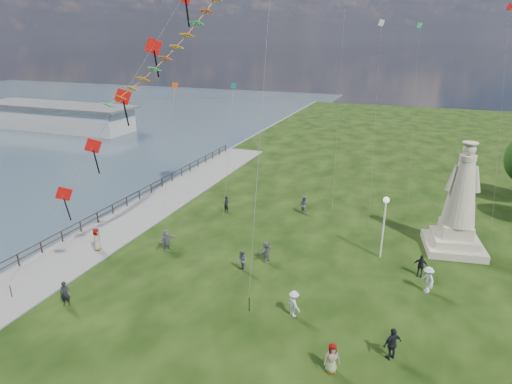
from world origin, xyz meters
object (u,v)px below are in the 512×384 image
at_px(person_5, 167,240).
at_px(person_8, 428,280).
at_px(person_11, 266,252).
at_px(person_9, 420,266).
at_px(person_0, 65,294).
at_px(person_2, 294,304).
at_px(statue, 459,211).
at_px(person_1, 242,261).
at_px(person_3, 392,344).
at_px(person_7, 304,205).
at_px(pier_pavilion, 58,116).
at_px(person_4, 332,358).
at_px(person_6, 226,204).
at_px(lamppost, 385,215).
at_px(person_10, 97,241).

height_order(person_5, person_8, person_8).
bearing_deg(person_11, person_9, 115.57).
xyz_separation_m(person_0, person_2, (12.88, 3.85, 0.02)).
height_order(statue, person_1, statue).
relative_size(person_1, person_3, 0.88).
relative_size(person_7, person_11, 1.07).
height_order(person_8, person_11, person_8).
bearing_deg(person_2, person_7, -37.00).
relative_size(person_5, person_7, 0.98).
height_order(person_0, person_7, person_7).
xyz_separation_m(pier_pavilion, statue, (63.90, -26.27, 1.26)).
bearing_deg(person_3, person_4, -6.33).
xyz_separation_m(person_3, person_11, (-9.09, 7.00, -0.11)).
relative_size(statue, person_3, 4.64).
distance_m(person_5, person_8, 18.22).
relative_size(person_4, person_6, 1.00).
height_order(person_2, person_5, person_5).
height_order(person_3, person_8, person_3).
xyz_separation_m(person_3, person_7, (-8.89, 16.58, -0.06)).
relative_size(lamppost, person_10, 2.75).
height_order(lamppost, person_7, lamppost).
bearing_deg(person_11, person_3, 67.87).
bearing_deg(person_1, person_10, -126.19).
height_order(lamppost, person_8, lamppost).
bearing_deg(statue, person_8, -113.54).
bearing_deg(person_11, person_2, 49.33).
xyz_separation_m(statue, person_1, (-13.56, -8.71, -2.33)).
bearing_deg(person_6, lamppost, 1.37).
bearing_deg(person_5, person_0, -169.18).
relative_size(lamppost, person_8, 2.69).
relative_size(pier_pavilion, statue, 3.65).
xyz_separation_m(pier_pavilion, person_11, (51.42, -33.11, -1.06)).
height_order(pier_pavilion, person_8, pier_pavilion).
xyz_separation_m(pier_pavilion, person_2, (55.03, -38.50, -1.04)).
relative_size(person_6, person_11, 1.02).
xyz_separation_m(person_0, person_1, (8.19, 7.37, -0.01)).
height_order(person_2, person_6, person_2).
bearing_deg(person_9, person_10, -161.14).
xyz_separation_m(lamppost, person_8, (3.15, -3.58, -2.50)).
distance_m(person_0, person_8, 21.96).
relative_size(person_6, person_8, 0.91).
distance_m(person_1, person_3, 11.39).
relative_size(person_2, person_5, 0.98).
xyz_separation_m(person_1, person_11, (1.08, 1.87, -0.00)).
distance_m(lamppost, person_7, 9.83).
distance_m(person_3, person_10, 21.70).
bearing_deg(person_11, statue, 134.22).
bearing_deg(person_1, lamppost, 80.16).
height_order(statue, person_4, statue).
height_order(person_2, person_8, person_8).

